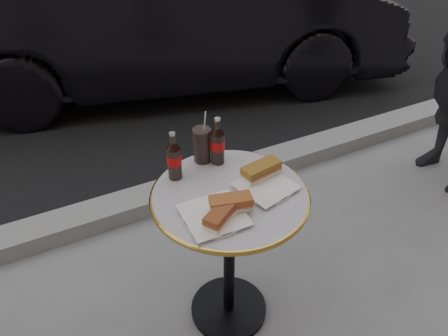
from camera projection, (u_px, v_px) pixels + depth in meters
name	position (u px, v px, depth m)	size (l,w,h in m)	color
ground	(229.00, 310.00, 2.11)	(80.00, 80.00, 0.00)	gray
asphalt_road	(53.00, 20.00, 5.71)	(40.00, 8.00, 0.00)	black
curb	(163.00, 196.00, 2.73)	(40.00, 0.20, 0.12)	gray
bistro_table	(229.00, 258.00, 1.90)	(0.62, 0.62, 0.73)	#BAB2C4
plate_left	(214.00, 216.00, 1.57)	(0.23, 0.23, 0.01)	silver
plate_right	(266.00, 187.00, 1.70)	(0.21, 0.21, 0.01)	silver
sandwich_left_a	(220.00, 216.00, 1.52)	(0.14, 0.07, 0.05)	brown
sandwich_left_b	(231.00, 204.00, 1.57)	(0.15, 0.07, 0.05)	#A05628
sandwich_right	(261.00, 171.00, 1.73)	(0.16, 0.08, 0.06)	olive
cola_bottle_left	(174.00, 156.00, 1.70)	(0.06, 0.06, 0.21)	black
cola_bottle_right	(218.00, 141.00, 1.79)	(0.06, 0.06, 0.21)	black
cola_glass	(202.00, 145.00, 1.82)	(0.08, 0.08, 0.16)	black
parked_car	(168.00, 11.00, 3.80)	(4.07, 1.41, 1.34)	black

